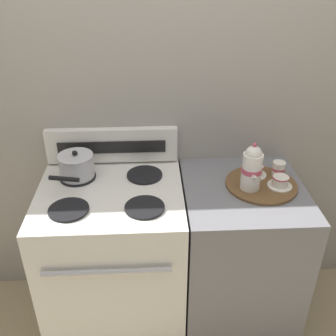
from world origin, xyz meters
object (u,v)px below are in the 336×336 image
Objects in this scene: teacup_right at (255,170)px; creamer_jug at (278,169)px; teapot at (252,168)px; teacup_left at (280,182)px; stove at (115,260)px; serving_tray at (261,184)px; saucepan at (76,166)px.

teacup_right is 1.61× the size of creamer_jug.
teapot reaches higher than teacup_left.
stove is at bearing 179.23° from teacup_left.
teacup_left is at bearing -0.77° from stove.
teapot is 2.03× the size of teacup_right.
teapot is 2.03× the size of teacup_left.
serving_tray is 0.09m from teacup_left.
saucepan is at bearing 177.47° from creamer_jug.
teacup_left is at bearing -8.56° from saucepan.
creamer_jug is at bearing 6.33° from stove.
teapot is (0.68, -0.02, 0.57)m from stove.
saucepan is 0.77× the size of serving_tray.
teacup_right is (-0.01, 0.08, 0.03)m from serving_tray.
teacup_left reaches higher than serving_tray.
stove is 0.56m from saucepan.
saucepan is 3.62× the size of creamer_jug.
teapot is at bearing -10.49° from saucepan.
stove is at bearing -178.48° from serving_tray.
teacup_left is (1.01, -0.15, -0.03)m from saucepan.
stove is 7.49× the size of teacup_right.
creamer_jug reaches higher than stove.
serving_tray is at bearing -7.43° from saucepan.
teacup_right is 0.12m from creamer_jug.
teacup_right reaches higher than serving_tray.
teacup_right is at bearing 130.87° from teacup_left.
teacup_left is 0.11m from creamer_jug.
teacup_right is (0.74, 0.10, 0.49)m from stove.
creamer_jug is (1.03, -0.05, -0.02)m from saucepan.
teacup_left is 1.61× the size of creamer_jug.
creamer_jug is at bearing -2.53° from saucepan.
stove is 0.89m from teacup_right.
saucepan is 1.02m from teacup_left.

